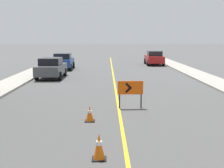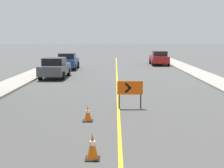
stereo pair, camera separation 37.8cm
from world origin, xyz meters
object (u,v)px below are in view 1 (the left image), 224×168
traffic_cone_fifth (90,114)px  traffic_cone_fourth (99,147)px  arrow_barricade_primary (130,89)px  parked_car_curb_far (154,58)px  parked_car_curb_near (51,68)px  parked_car_curb_mid (63,61)px

traffic_cone_fifth → traffic_cone_fourth: bearing=-83.2°
arrow_barricade_primary → parked_car_curb_far: parked_car_curb_far is taller
traffic_cone_fourth → arrow_barricade_primary: arrow_barricade_primary is taller
traffic_cone_fourth → arrow_barricade_primary: bearing=78.0°
parked_car_curb_near → parked_car_curb_far: bearing=50.5°
arrow_barricade_primary → parked_car_curb_near: parked_car_curb_near is taller
parked_car_curb_near → parked_car_curb_mid: same height
traffic_cone_fifth → parked_car_curb_far: (6.03, 23.86, 0.50)m
traffic_cone_fourth → parked_car_curb_far: 28.15m
traffic_cone_fifth → arrow_barricade_primary: bearing=51.7°
traffic_cone_fourth → parked_car_curb_far: (5.58, 27.58, 0.45)m
traffic_cone_fifth → parked_car_curb_far: parked_car_curb_far is taller
parked_car_curb_mid → parked_car_curb_near: bearing=-91.2°
traffic_cone_fourth → traffic_cone_fifth: (-0.45, 3.72, -0.05)m
traffic_cone_fifth → parked_car_curb_mid: parked_car_curb_mid is taller
parked_car_curb_far → parked_car_curb_mid: bearing=-153.5°
traffic_cone_fifth → parked_car_curb_far: 24.62m
traffic_cone_fifth → arrow_barricade_primary: size_ratio=0.48×
traffic_cone_fourth → parked_car_curb_mid: size_ratio=0.16×
traffic_cone_fifth → parked_car_curb_near: size_ratio=0.14×
traffic_cone_fourth → parked_car_curb_near: bearing=104.1°
parked_car_curb_far → arrow_barricade_primary: bearing=-100.4°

